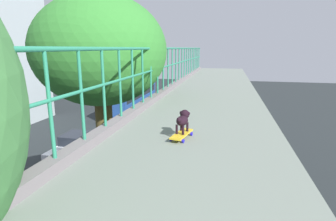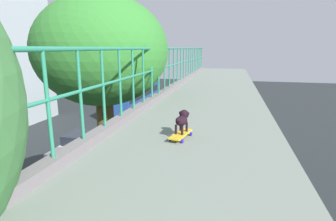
# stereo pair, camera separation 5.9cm
# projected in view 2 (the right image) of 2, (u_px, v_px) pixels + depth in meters

# --- Properties ---
(car_green_fifth) EXTENTS (1.85, 3.81, 1.48)m
(car_green_fifth) POSITION_uv_depth(u_px,v_px,m) (100.00, 168.00, 14.61)
(car_green_fifth) COLOR #21643F
(car_green_fifth) RESTS_ON ground
(car_white_sixth) EXTENTS (1.81, 4.25, 1.54)m
(car_white_sixth) POSITION_uv_depth(u_px,v_px,m) (77.00, 146.00, 17.92)
(car_white_sixth) COLOR white
(car_white_sixth) RESTS_ON ground
(city_bus) EXTENTS (2.48, 10.45, 3.28)m
(city_bus) POSITION_uv_depth(u_px,v_px,m) (136.00, 96.00, 29.73)
(city_bus) COLOR navy
(city_bus) RESTS_ON ground
(roadside_tree_mid) EXTENTS (3.67, 3.67, 8.56)m
(roadside_tree_mid) POSITION_uv_depth(u_px,v_px,m) (102.00, 56.00, 7.42)
(roadside_tree_mid) COLOR #504421
(roadside_tree_mid) RESTS_ON ground
(toy_skateboard) EXTENTS (0.29, 0.58, 0.08)m
(toy_skateboard) POSITION_uv_depth(u_px,v_px,m) (181.00, 134.00, 4.03)
(toy_skateboard) COLOR gold
(toy_skateboard) RESTS_ON overpass_deck
(small_dog) EXTENTS (0.21, 0.37, 0.33)m
(small_dog) POSITION_uv_depth(u_px,v_px,m) (182.00, 119.00, 4.04)
(small_dog) COLOR black
(small_dog) RESTS_ON toy_skateboard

